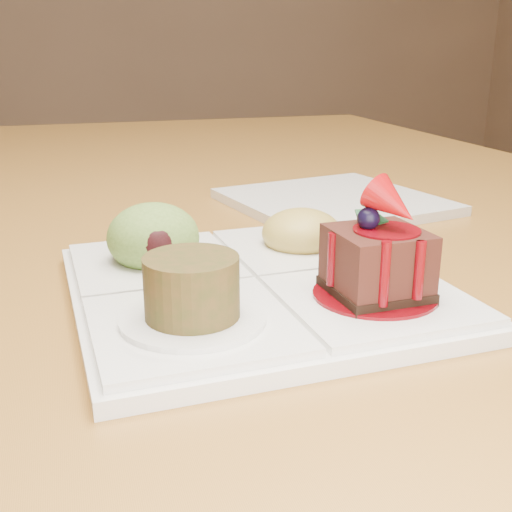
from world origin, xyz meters
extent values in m
cube|color=#956226|center=(0.00, 0.00, 0.73)|extent=(1.00, 1.80, 0.04)
cylinder|color=#956226|center=(-0.44, 0.84, 0.35)|extent=(0.06, 0.06, 0.71)
cylinder|color=#956226|center=(0.44, 0.84, 0.35)|extent=(0.06, 0.06, 0.71)
cylinder|color=black|center=(0.40, 0.07, 0.23)|extent=(0.04, 0.04, 0.46)
cube|color=silver|center=(-0.16, -0.36, 0.76)|extent=(0.30, 0.30, 0.01)
cube|color=silver|center=(-0.09, -0.42, 0.77)|extent=(0.14, 0.14, 0.01)
cube|color=silver|center=(-0.23, -0.43, 0.77)|extent=(0.14, 0.14, 0.01)
cube|color=silver|center=(-0.23, -0.29, 0.77)|extent=(0.14, 0.14, 0.01)
cube|color=silver|center=(-0.10, -0.29, 0.77)|extent=(0.14, 0.14, 0.01)
cylinder|color=#580308|center=(-0.09, -0.42, 0.77)|extent=(0.09, 0.09, 0.00)
cube|color=black|center=(-0.09, -0.42, 0.77)|extent=(0.07, 0.07, 0.01)
cube|color=#38160F|center=(-0.09, -0.42, 0.80)|extent=(0.07, 0.07, 0.04)
cylinder|color=#580308|center=(-0.09, -0.42, 0.82)|extent=(0.05, 0.05, 0.00)
sphere|color=black|center=(-0.10, -0.42, 0.83)|extent=(0.02, 0.02, 0.02)
cone|color=#9B0A0B|center=(-0.08, -0.43, 0.84)|extent=(0.05, 0.05, 0.04)
cube|color=#10431D|center=(-0.09, -0.41, 0.83)|extent=(0.02, 0.02, 0.01)
cube|color=#10431D|center=(-0.09, -0.41, 0.83)|extent=(0.01, 0.02, 0.01)
cylinder|color=#580308|center=(-0.10, -0.46, 0.80)|extent=(0.01, 0.01, 0.05)
cylinder|color=#580308|center=(-0.07, -0.46, 0.80)|extent=(0.01, 0.01, 0.04)
cylinder|color=#580308|center=(-0.12, -0.42, 0.80)|extent=(0.01, 0.01, 0.04)
cylinder|color=silver|center=(-0.23, -0.43, 0.77)|extent=(0.10, 0.10, 0.00)
cylinder|color=#503316|center=(-0.23, -0.43, 0.79)|extent=(0.06, 0.06, 0.04)
cylinder|color=#45200E|center=(-0.23, -0.43, 0.81)|extent=(0.05, 0.05, 0.00)
ellipsoid|color=olive|center=(-0.23, -0.29, 0.79)|extent=(0.08, 0.08, 0.06)
ellipsoid|color=black|center=(-0.23, -0.32, 0.79)|extent=(0.04, 0.03, 0.04)
ellipsoid|color=#A7873C|center=(-0.10, -0.29, 0.78)|extent=(0.07, 0.07, 0.04)
cube|color=red|center=(-0.08, -0.28, 0.78)|extent=(0.02, 0.02, 0.02)
cube|color=#4B7319|center=(-0.09, -0.27, 0.78)|extent=(0.02, 0.02, 0.02)
cube|color=red|center=(-0.10, -0.27, 0.78)|extent=(0.02, 0.02, 0.02)
cube|color=#4B7319|center=(-0.11, -0.28, 0.78)|extent=(0.02, 0.02, 0.02)
cube|color=red|center=(-0.11, -0.29, 0.78)|extent=(0.02, 0.02, 0.02)
cube|color=#4B7319|center=(-0.10, -0.30, 0.78)|extent=(0.02, 0.02, 0.02)
cube|color=red|center=(-0.09, -0.30, 0.78)|extent=(0.02, 0.02, 0.02)
cube|color=#4B7319|center=(-0.08, -0.29, 0.78)|extent=(0.02, 0.02, 0.02)
cube|color=silver|center=(0.02, -0.10, 0.76)|extent=(0.28, 0.28, 0.01)
camera|label=1|loc=(-0.30, -0.82, 0.95)|focal=45.00mm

